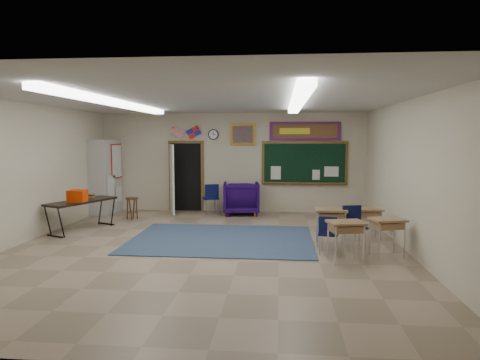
# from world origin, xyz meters

# --- Properties ---
(floor) EXTENTS (9.00, 9.00, 0.00)m
(floor) POSITION_xyz_m (0.00, 0.00, 0.00)
(floor) COLOR gray
(floor) RESTS_ON ground
(back_wall) EXTENTS (8.00, 0.04, 3.00)m
(back_wall) POSITION_xyz_m (0.00, 4.50, 1.50)
(back_wall) COLOR #BCB698
(back_wall) RESTS_ON floor
(front_wall) EXTENTS (8.00, 0.04, 3.00)m
(front_wall) POSITION_xyz_m (0.00, -4.50, 1.50)
(front_wall) COLOR #BCB698
(front_wall) RESTS_ON floor
(left_wall) EXTENTS (0.04, 9.00, 3.00)m
(left_wall) POSITION_xyz_m (-4.00, 0.00, 1.50)
(left_wall) COLOR #BCB698
(left_wall) RESTS_ON floor
(right_wall) EXTENTS (0.04, 9.00, 3.00)m
(right_wall) POSITION_xyz_m (4.00, 0.00, 1.50)
(right_wall) COLOR #BCB698
(right_wall) RESTS_ON floor
(ceiling) EXTENTS (8.00, 9.00, 0.04)m
(ceiling) POSITION_xyz_m (0.00, 0.00, 3.00)
(ceiling) COLOR #BBBBB7
(ceiling) RESTS_ON back_wall
(area_rug) EXTENTS (4.00, 3.00, 0.02)m
(area_rug) POSITION_xyz_m (0.20, 0.80, 0.01)
(area_rug) COLOR #2E3E58
(area_rug) RESTS_ON floor
(fluorescent_strips) EXTENTS (3.86, 6.00, 0.10)m
(fluorescent_strips) POSITION_xyz_m (0.00, 0.00, 2.94)
(fluorescent_strips) COLOR white
(fluorescent_strips) RESTS_ON ceiling
(doorway) EXTENTS (1.10, 0.89, 2.16)m
(doorway) POSITION_xyz_m (-1.50, 4.35, 1.06)
(doorway) COLOR black
(doorway) RESTS_ON back_wall
(chalkboard) EXTENTS (2.55, 0.14, 1.30)m
(chalkboard) POSITION_xyz_m (2.20, 4.46, 1.46)
(chalkboard) COLOR brown
(chalkboard) RESTS_ON back_wall
(bulletin_board) EXTENTS (2.10, 0.05, 0.55)m
(bulletin_board) POSITION_xyz_m (2.20, 4.47, 2.45)
(bulletin_board) COLOR #AF190F
(bulletin_board) RESTS_ON back_wall
(framed_art_print) EXTENTS (0.75, 0.05, 0.65)m
(framed_art_print) POSITION_xyz_m (0.35, 4.47, 2.35)
(framed_art_print) COLOR #99671D
(framed_art_print) RESTS_ON back_wall
(wall_clock) EXTENTS (0.32, 0.05, 0.32)m
(wall_clock) POSITION_xyz_m (-0.55, 4.47, 2.35)
(wall_clock) COLOR black
(wall_clock) RESTS_ON back_wall
(wall_flags) EXTENTS (1.16, 0.06, 0.70)m
(wall_flags) POSITION_xyz_m (-1.40, 4.44, 2.48)
(wall_flags) COLOR red
(wall_flags) RESTS_ON back_wall
(storage_cabinet) EXTENTS (0.59, 1.25, 2.20)m
(storage_cabinet) POSITION_xyz_m (-3.71, 3.85, 1.10)
(storage_cabinet) COLOR #A1A19D
(storage_cabinet) RESTS_ON floor
(wingback_armchair) EXTENTS (1.14, 1.16, 0.96)m
(wingback_armchair) POSITION_xyz_m (0.34, 4.00, 0.48)
(wingback_armchair) COLOR #170539
(wingback_armchair) RESTS_ON floor
(student_chair_reading) EXTENTS (0.59, 0.59, 0.91)m
(student_chair_reading) POSITION_xyz_m (-0.56, 3.93, 0.45)
(student_chair_reading) COLOR #080C33
(student_chair_reading) RESTS_ON floor
(student_chair_desk_a) EXTENTS (0.46, 0.46, 0.77)m
(student_chair_desk_a) POSITION_xyz_m (2.43, -0.18, 0.38)
(student_chair_desk_a) COLOR #080C33
(student_chair_desk_a) RESTS_ON floor
(student_chair_desk_b) EXTENTS (0.51, 0.51, 0.87)m
(student_chair_desk_b) POSITION_xyz_m (3.00, 0.29, 0.43)
(student_chair_desk_b) COLOR #080C33
(student_chair_desk_b) RESTS_ON floor
(student_desk_front_left) EXTENTS (0.66, 0.50, 0.78)m
(student_desk_front_left) POSITION_xyz_m (2.54, 0.50, 0.43)
(student_desk_front_left) COLOR olive
(student_desk_front_left) RESTS_ON floor
(student_desk_front_right) EXTENTS (0.62, 0.50, 0.69)m
(student_desk_front_right) POSITION_xyz_m (3.44, 1.17, 0.39)
(student_desk_front_right) COLOR olive
(student_desk_front_right) RESTS_ON floor
(student_desk_back_left) EXTENTS (0.72, 0.61, 0.76)m
(student_desk_back_left) POSITION_xyz_m (2.67, -0.72, 0.42)
(student_desk_back_left) COLOR olive
(student_desk_back_left) RESTS_ON floor
(student_desk_back_right) EXTENTS (0.71, 0.61, 0.74)m
(student_desk_back_right) POSITION_xyz_m (3.51, -0.27, 0.41)
(student_desk_back_right) COLOR olive
(student_desk_back_right) RESTS_ON floor
(folding_table) EXTENTS (1.24, 1.88, 1.02)m
(folding_table) POSITION_xyz_m (-3.31, 1.41, 0.41)
(folding_table) COLOR black
(folding_table) RESTS_ON floor
(wooden_stool) EXTENTS (0.35, 0.35, 0.61)m
(wooden_stool) POSITION_xyz_m (-2.58, 2.89, 0.32)
(wooden_stool) COLOR #432414
(wooden_stool) RESTS_ON floor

